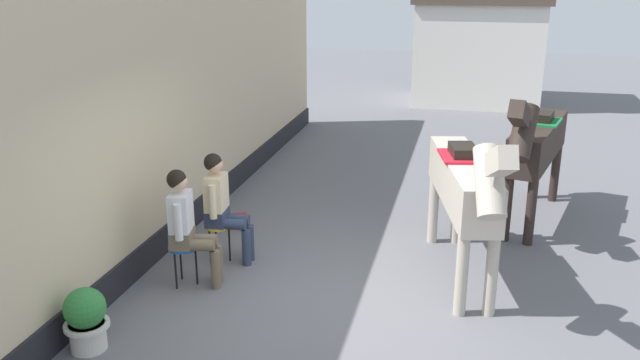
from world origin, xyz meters
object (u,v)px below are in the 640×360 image
seated_visitor_far (222,202)px  satchel_bag (237,221)px  seated_visitor_near (187,222)px  flower_planter_near (86,318)px  saddled_horse_near (465,186)px  saddled_horse_far (536,144)px

seated_visitor_far → satchel_bag: bearing=101.1°
seated_visitor_near → flower_planter_near: 1.61m
saddled_horse_near → saddled_horse_far: 2.29m
seated_visitor_far → saddled_horse_far: size_ratio=0.47×
seated_visitor_far → flower_planter_near: (-0.55, -2.19, -0.44)m
flower_planter_near → satchel_bag: 3.29m
saddled_horse_near → satchel_bag: (-3.09, 0.91, -1.06)m
seated_visitor_far → satchel_bag: (-0.21, 1.07, -0.68)m
saddled_horse_near → saddled_horse_far: (0.92, 2.09, 0.00)m
saddled_horse_near → saddled_horse_far: same height
saddled_horse_far → saddled_horse_near: bearing=-113.9°
saddled_horse_near → seated_visitor_near: bearing=-164.2°
seated_visitor_near → satchel_bag: 1.89m
seated_visitor_near → saddled_horse_far: size_ratio=0.47×
saddled_horse_near → satchel_bag: 3.39m
seated_visitor_far → saddled_horse_far: bearing=30.5°
saddled_horse_far → flower_planter_near: (-4.36, -4.44, -0.82)m
seated_visitor_far → flower_planter_near: 2.30m
saddled_horse_near → satchel_bag: saddled_horse_near is taller
seated_visitor_near → flower_planter_near: size_ratio=2.17×
saddled_horse_near → saddled_horse_far: bearing=66.1°
satchel_bag → flower_planter_near: bearing=54.6°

